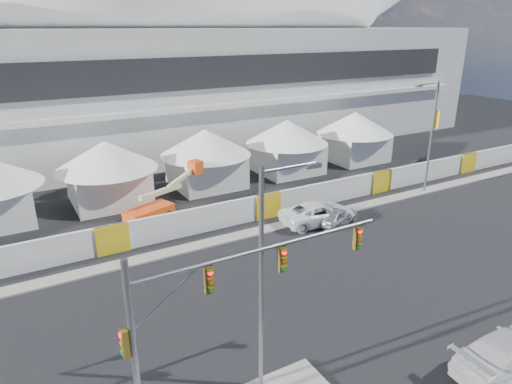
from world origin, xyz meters
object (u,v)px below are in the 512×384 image
traffic_mast (197,323)px  boom_lift (158,208)px  sedan_silver (338,216)px  pickup_curb (318,213)px  streetlight_median (267,267)px  streetlight_curb (431,130)px  lot_car_b (425,164)px

traffic_mast → boom_lift: traffic_mast is taller
sedan_silver → pickup_curb: 1.55m
sedan_silver → streetlight_median: (-13.28, -11.53, 4.97)m
traffic_mast → streetlight_median: streetlight_median is taller
streetlight_median → streetlight_curb: streetlight_curb is taller
pickup_curb → sedan_silver: bearing=-123.0°
boom_lift → sedan_silver: bearing=-53.6°
streetlight_median → boom_lift: (1.63, 19.12, -4.61)m
traffic_mast → boom_lift: (4.66, 19.32, -3.26)m
streetlight_curb → sedan_silver: bearing=-171.1°
pickup_curb → boom_lift: 12.36m
pickup_curb → streetlight_curb: bearing=-82.3°
boom_lift → streetlight_curb: bearing=-34.8°
pickup_curb → boom_lift: size_ratio=0.77×
pickup_curb → boom_lift: bearing=61.3°
lot_car_b → boom_lift: 28.22m
streetlight_median → boom_lift: streetlight_median is taller
pickup_curb → streetlight_median: bearing=139.8°
traffic_mast → sedan_silver: bearing=35.7°
streetlight_median → streetlight_curb: size_ratio=0.96×
sedan_silver → boom_lift: bearing=40.0°
sedan_silver → pickup_curb: pickup_curb is taller
pickup_curb → boom_lift: (-10.42, 6.65, 0.19)m
traffic_mast → streetlight_median: size_ratio=1.13×
traffic_mast → streetlight_curb: streetlight_curb is taller
streetlight_median → pickup_curb: bearing=46.0°
sedan_silver → traffic_mast: 20.42m
sedan_silver → streetlight_curb: streetlight_curb is taller
sedan_silver → lot_car_b: size_ratio=0.89×
sedan_silver → traffic_mast: bearing=108.8°
pickup_curb → streetlight_median: 17.98m
streetlight_curb → lot_car_b: bearing=40.2°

